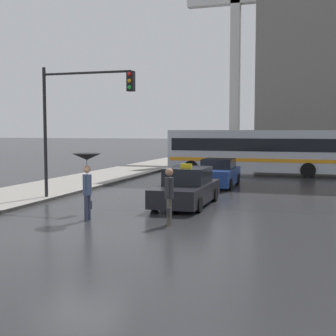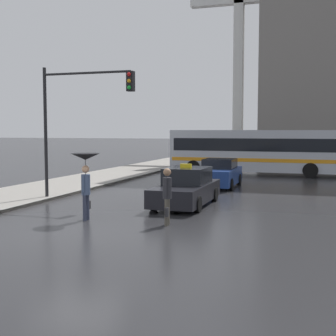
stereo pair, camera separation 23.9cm
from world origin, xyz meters
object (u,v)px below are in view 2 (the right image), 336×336
(pedestrian_with_umbrella, at_px, (86,168))
(monument_cross, at_px, (239,34))
(city_bus, at_px, (255,150))
(traffic_light, at_px, (80,107))
(pedestrian_man, at_px, (167,193))
(sedan_red, at_px, (219,174))
(taxi, at_px, (186,188))

(pedestrian_with_umbrella, xyz_separation_m, monument_cross, (-0.29, 31.63, 10.42))
(city_bus, height_order, traffic_light, traffic_light)
(city_bus, relative_size, traffic_light, 2.01)
(pedestrian_man, bearing_deg, sedan_red, 177.41)
(taxi, bearing_deg, traffic_light, 5.44)
(pedestrian_with_umbrella, xyz_separation_m, traffic_light, (-2.19, 3.66, 2.22))
(taxi, distance_m, traffic_light, 5.59)
(taxi, distance_m, pedestrian_man, 4.09)
(traffic_light, bearing_deg, sedan_red, 56.74)
(taxi, relative_size, traffic_light, 0.82)
(sedan_red, relative_size, pedestrian_with_umbrella, 1.80)
(pedestrian_with_umbrella, bearing_deg, city_bus, -11.27)
(sedan_red, distance_m, pedestrian_with_umbrella, 10.81)
(taxi, distance_m, pedestrian_with_umbrella, 4.82)
(monument_cross, bearing_deg, pedestrian_with_umbrella, -89.47)
(city_bus, height_order, pedestrian_with_umbrella, city_bus)
(pedestrian_with_umbrella, xyz_separation_m, pedestrian_man, (2.83, 0.05, -0.71))
(sedan_red, height_order, traffic_light, traffic_light)
(taxi, distance_m, sedan_red, 6.42)
(taxi, relative_size, sedan_red, 1.15)
(city_bus, bearing_deg, sedan_red, 174.55)
(city_bus, relative_size, pedestrian_with_umbrella, 5.08)
(pedestrian_man, bearing_deg, monument_cross, -179.81)
(traffic_light, bearing_deg, taxi, 5.44)
(pedestrian_man, bearing_deg, pedestrian_with_umbrella, -94.36)
(sedan_red, xyz_separation_m, traffic_light, (-4.49, -6.85, 3.28))
(taxi, relative_size, monument_cross, 0.22)
(pedestrian_man, bearing_deg, city_bus, 173.47)
(city_bus, xyz_separation_m, traffic_light, (-5.36, -14.43, 2.29))
(taxi, relative_size, pedestrian_man, 2.56)
(pedestrian_with_umbrella, height_order, pedestrian_man, pedestrian_with_umbrella)
(sedan_red, height_order, pedestrian_man, pedestrian_man)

